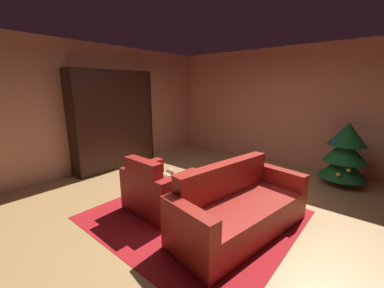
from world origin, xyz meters
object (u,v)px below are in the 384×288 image
bottle_on_table (197,185)px  coffee_table (208,191)px  bookshelf_unit (119,120)px  book_stack_on_table (206,187)px  armchair_red (158,191)px  couch_red (238,209)px  decorated_tree (345,153)px

bottle_on_table → coffee_table: bearing=76.1°
bookshelf_unit → book_stack_on_table: 3.05m
bookshelf_unit → armchair_red: (2.30, -0.89, -0.78)m
bookshelf_unit → bottle_on_table: bearing=-13.8°
couch_red → decorated_tree: size_ratio=1.70×
couch_red → decorated_tree: (0.77, 2.66, 0.33)m
couch_red → coffee_table: size_ratio=2.74×
armchair_red → book_stack_on_table: armchair_red is taller
couch_red → coffee_table: 0.55m
couch_red → bottle_on_table: size_ratio=7.23×
coffee_table → bottle_on_table: size_ratio=2.64×
armchair_red → coffee_table: bearing=30.1°
bottle_on_table → decorated_tree: decorated_tree is taller
couch_red → book_stack_on_table: 0.58m
book_stack_on_table → bottle_on_table: 0.20m
coffee_table → bottle_on_table: (-0.05, -0.20, 0.15)m
armchair_red → book_stack_on_table: bearing=29.5°
decorated_tree → coffee_table: bearing=-116.8°
couch_red → bottle_on_table: bearing=-167.0°
book_stack_on_table → bottle_on_table: size_ratio=0.73×
couch_red → bookshelf_unit: bearing=170.6°
armchair_red → decorated_tree: 3.58m
bookshelf_unit → couch_red: bearing=-9.4°
armchair_red → book_stack_on_table: (0.63, 0.36, 0.13)m
bookshelf_unit → decorated_tree: (4.27, 2.08, -0.47)m
book_stack_on_table → decorated_tree: bearing=63.0°
decorated_tree → bottle_on_table: bearing=-116.0°
couch_red → decorated_tree: bearing=73.8°
couch_red → decorated_tree: 2.79m
bottle_on_table → armchair_red: bearing=-163.5°
book_stack_on_table → bottle_on_table: bottle_on_table is taller
bottle_on_table → decorated_tree: (1.36, 2.80, 0.10)m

